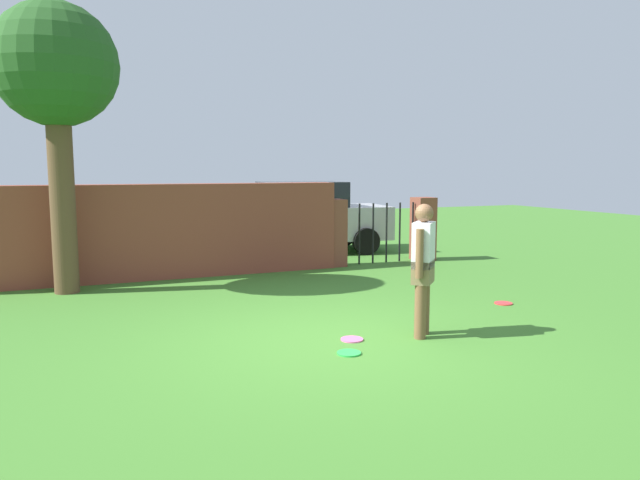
% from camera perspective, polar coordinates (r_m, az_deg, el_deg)
% --- Properties ---
extents(ground_plane, '(40.00, 40.00, 0.00)m').
position_cam_1_polar(ground_plane, '(7.07, 0.96, -9.81)').
color(ground_plane, '#3D7528').
extents(brick_wall, '(7.30, 0.50, 1.75)m').
position_cam_1_polar(brick_wall, '(11.28, -16.36, 0.76)').
color(brick_wall, brown).
rests_on(brick_wall, ground).
extents(tree, '(1.96, 1.96, 4.65)m').
position_cam_1_polar(tree, '(10.52, -24.25, 14.59)').
color(tree, brown).
rests_on(tree, ground).
extents(person, '(0.41, 0.42, 1.62)m').
position_cam_1_polar(person, '(7.20, 9.97, -2.28)').
color(person, brown).
rests_on(person, ground).
extents(fence_gate, '(2.63, 0.44, 1.40)m').
position_cam_1_polar(fence_gate, '(12.76, 5.83, 0.90)').
color(fence_gate, brown).
rests_on(fence_gate, ground).
extents(car, '(4.37, 2.31, 1.72)m').
position_cam_1_polar(car, '(14.32, -1.82, 2.24)').
color(car, '#B7B7BC').
rests_on(car, ground).
extents(frisbee_green, '(0.27, 0.27, 0.02)m').
position_cam_1_polar(frisbee_green, '(6.63, 2.82, -10.89)').
color(frisbee_green, green).
rests_on(frisbee_green, ground).
extents(frisbee_pink, '(0.27, 0.27, 0.02)m').
position_cam_1_polar(frisbee_pink, '(7.13, 3.12, -9.60)').
color(frisbee_pink, pink).
rests_on(frisbee_pink, ground).
extents(frisbee_red, '(0.27, 0.27, 0.02)m').
position_cam_1_polar(frisbee_red, '(9.37, 17.37, -5.88)').
color(frisbee_red, red).
rests_on(frisbee_red, ground).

